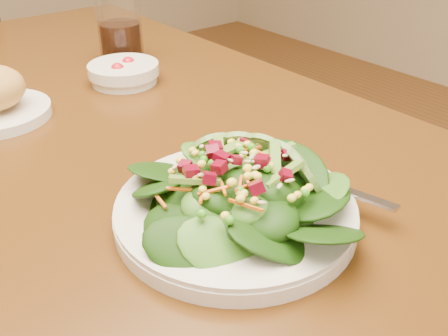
% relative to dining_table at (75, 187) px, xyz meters
% --- Properties ---
extents(dining_table, '(0.90, 1.40, 0.75)m').
position_rel_dining_table_xyz_m(dining_table, '(0.00, 0.00, 0.00)').
color(dining_table, '#46230A').
rests_on(dining_table, ground_plane).
extents(salad_plate, '(0.27, 0.27, 0.08)m').
position_rel_dining_table_xyz_m(salad_plate, '(0.07, -0.33, 0.13)').
color(salad_plate, white).
rests_on(salad_plate, dining_table).
extents(tomato_bowl, '(0.13, 0.13, 0.04)m').
position_rel_dining_table_xyz_m(tomato_bowl, '(0.17, 0.12, 0.12)').
color(tomato_bowl, white).
rests_on(tomato_bowl, dining_table).
extents(drinking_glass, '(0.09, 0.09, 0.15)m').
position_rel_dining_table_xyz_m(drinking_glass, '(0.23, 0.23, 0.17)').
color(drinking_glass, silver).
rests_on(drinking_glass, dining_table).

